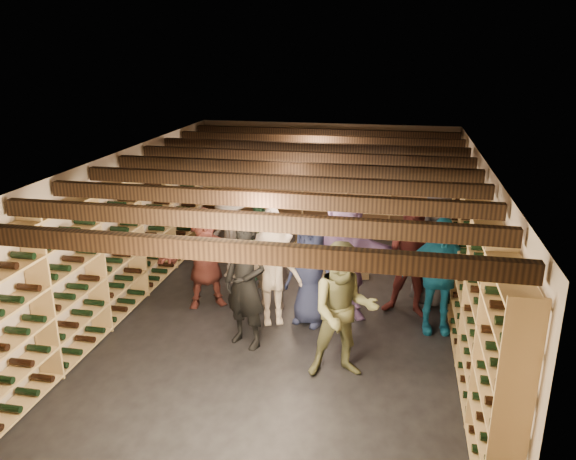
% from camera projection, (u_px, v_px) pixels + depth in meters
% --- Properties ---
extents(ground, '(8.00, 8.00, 0.00)m').
position_uv_depth(ground, '(291.00, 308.00, 8.91)').
color(ground, black).
rests_on(ground, ground).
extents(walls, '(5.52, 8.02, 2.40)m').
position_uv_depth(walls, '(291.00, 237.00, 8.53)').
color(walls, '#BBA992').
rests_on(walls, ground).
extents(ceiling, '(5.50, 8.00, 0.01)m').
position_uv_depth(ceiling, '(291.00, 159.00, 8.15)').
color(ceiling, '#BCB1A0').
rests_on(ceiling, walls).
extents(ceiling_joists, '(5.40, 7.12, 0.18)m').
position_uv_depth(ceiling_joists, '(291.00, 168.00, 8.20)').
color(ceiling_joists, black).
rests_on(ceiling_joists, ground).
extents(wine_rack_left, '(0.32, 7.50, 2.15)m').
position_uv_depth(wine_rack_left, '(135.00, 234.00, 9.05)').
color(wine_rack_left, tan).
rests_on(wine_rack_left, ground).
extents(wine_rack_right, '(0.32, 7.50, 2.15)m').
position_uv_depth(wine_rack_right, '(466.00, 256.00, 8.09)').
color(wine_rack_right, tan).
rests_on(wine_rack_right, ground).
extents(wine_rack_back, '(4.70, 0.30, 2.15)m').
position_uv_depth(wine_rack_back, '(325.00, 186.00, 12.14)').
color(wine_rack_back, tan).
rests_on(wine_rack_back, ground).
extents(crate_stack_left, '(0.59, 0.49, 0.68)m').
position_uv_depth(crate_stack_left, '(308.00, 235.00, 11.26)').
color(crate_stack_left, tan).
rests_on(crate_stack_left, ground).
extents(crate_stack_right, '(0.55, 0.41, 0.34)m').
position_uv_depth(crate_stack_right, '(330.00, 270.00, 9.98)').
color(crate_stack_right, tan).
rests_on(crate_stack_right, ground).
extents(crate_loose, '(0.58, 0.48, 0.17)m').
position_uv_depth(crate_loose, '(353.00, 272.00, 10.09)').
color(crate_loose, tan).
rests_on(crate_loose, ground).
extents(person_1, '(0.79, 0.67, 1.83)m').
position_uv_depth(person_1, '(246.00, 284.00, 7.56)').
color(person_1, black).
rests_on(person_1, ground).
extents(person_2, '(0.99, 0.85, 1.76)m').
position_uv_depth(person_2, '(344.00, 311.00, 6.86)').
color(person_2, brown).
rests_on(person_2, ground).
extents(person_3, '(1.14, 0.89, 1.55)m').
position_uv_depth(person_3, '(273.00, 275.00, 8.19)').
color(person_3, beige).
rests_on(person_3, ground).
extents(person_4, '(1.07, 0.56, 1.73)m').
position_uv_depth(person_4, '(438.00, 275.00, 7.96)').
color(person_4, '#115478').
rests_on(person_4, ground).
extents(person_5, '(1.56, 1.06, 1.61)m').
position_uv_depth(person_5, '(206.00, 257.00, 8.80)').
color(person_5, brown).
rests_on(person_5, ground).
extents(person_6, '(0.89, 0.74, 1.57)m').
position_uv_depth(person_6, '(310.00, 274.00, 8.23)').
color(person_6, '#212749').
rests_on(person_6, ground).
extents(person_7, '(0.60, 0.39, 1.63)m').
position_uv_depth(person_7, '(272.00, 259.00, 8.70)').
color(person_7, gray).
rests_on(person_7, ground).
extents(person_8, '(0.99, 0.84, 1.82)m').
position_uv_depth(person_8, '(413.00, 260.00, 8.41)').
color(person_8, '#4E1D1C').
rests_on(person_8, ground).
extents(person_9, '(1.06, 0.72, 1.52)m').
position_uv_depth(person_9, '(231.00, 236.00, 9.91)').
color(person_9, '#A39A94').
rests_on(person_9, ground).
extents(person_10, '(0.97, 0.61, 1.54)m').
position_uv_depth(person_10, '(259.00, 241.00, 9.67)').
color(person_10, '#28543A').
rests_on(person_10, ground).
extents(person_11, '(1.81, 0.73, 1.90)m').
position_uv_depth(person_11, '(344.00, 258.00, 8.38)').
color(person_11, slate).
rests_on(person_11, ground).
extents(person_12, '(0.97, 0.70, 1.83)m').
position_uv_depth(person_12, '(435.00, 251.00, 8.75)').
color(person_12, '#35343A').
rests_on(person_12, ground).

